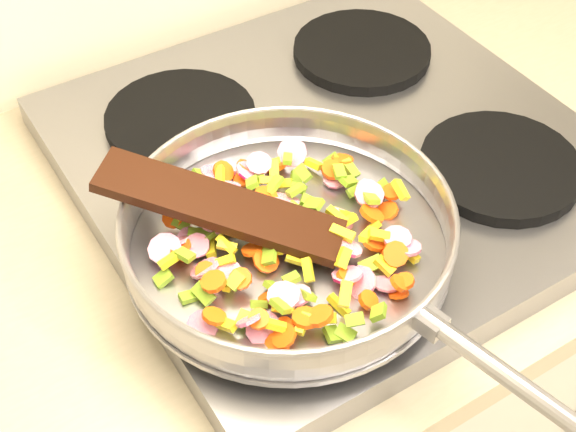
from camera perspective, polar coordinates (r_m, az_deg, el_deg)
cooktop at (r=1.00m, az=3.32°, el=4.08°), size 0.60×0.60×0.04m
grate_fl at (r=0.84m, az=0.89°, el=-3.25°), size 0.19×0.19×0.02m
grate_fr at (r=0.98m, az=14.86°, el=3.43°), size 0.19×0.19×0.02m
grate_bl at (r=1.02m, az=-7.65°, el=6.89°), size 0.19×0.19×0.02m
grate_br at (r=1.14m, az=5.27°, el=11.62°), size 0.19×0.19×0.02m
saute_pan at (r=0.82m, az=0.11°, el=-0.96°), size 0.38×0.54×0.06m
vegetable_heap at (r=0.83m, az=-0.16°, el=-1.51°), size 0.29×0.30×0.05m
wooden_spatula at (r=0.82m, az=-4.84°, el=0.70°), size 0.22×0.22×0.06m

